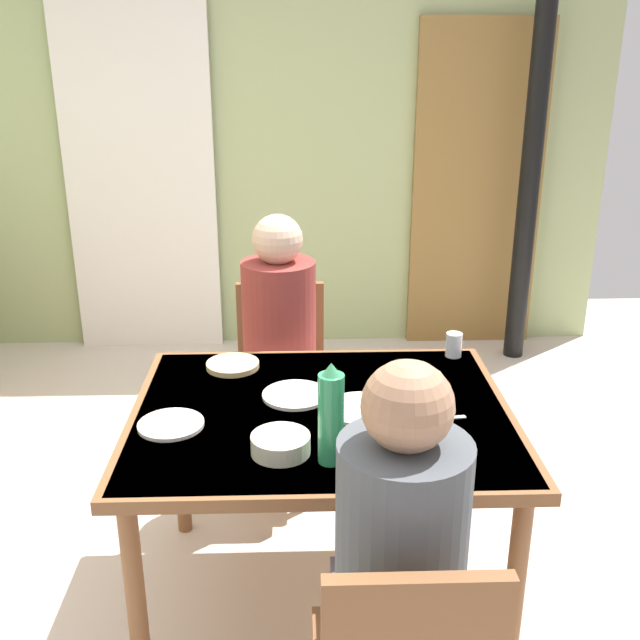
{
  "coord_description": "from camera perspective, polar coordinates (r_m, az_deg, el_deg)",
  "views": [
    {
      "loc": [
        0.31,
        -2.24,
        1.83
      ],
      "look_at": [
        0.38,
        0.02,
        0.99
      ],
      "focal_mm": 41.52,
      "sensor_mm": 36.0,
      "label": 1
    }
  ],
  "objects": [
    {
      "name": "dinner_plate_far_center",
      "position": [
        2.37,
        3.23,
        -6.85
      ],
      "size": [
        0.23,
        0.23,
        0.01
      ],
      "primitive_type": "cylinder",
      "color": "white",
      "rests_on": "dining_table"
    },
    {
      "name": "cutlery_fork_near",
      "position": [
        2.48,
        7.38,
        -5.75
      ],
      "size": [
        0.06,
        0.15,
        0.0
      ],
      "primitive_type": "cube",
      "rotation": [
        0.0,
        0.0,
        1.25
      ],
      "color": "silver",
      "rests_on": "dining_table"
    },
    {
      "name": "bread_plate_sliced",
      "position": [
        2.68,
        -6.74,
        -3.46
      ],
      "size": [
        0.19,
        0.19,
        0.02
      ],
      "primitive_type": "cylinder",
      "color": "#DBB77A",
      "rests_on": "dining_table"
    },
    {
      "name": "serving_bowl_center",
      "position": [
        2.13,
        -3.06,
        -9.53
      ],
      "size": [
        0.17,
        0.17,
        0.05
      ],
      "primitive_type": "cylinder",
      "color": "beige",
      "rests_on": "dining_table"
    },
    {
      "name": "dinner_plate_near_right",
      "position": [
        2.45,
        -1.92,
        -5.79
      ],
      "size": [
        0.22,
        0.22,
        0.01
      ],
      "primitive_type": "cylinder",
      "color": "white",
      "rests_on": "dining_table"
    },
    {
      "name": "water_bottle_green_near",
      "position": [
        2.03,
        0.85,
        -7.4
      ],
      "size": [
        0.07,
        0.07,
        0.3
      ],
      "color": "#2F975C",
      "rests_on": "dining_table"
    },
    {
      "name": "ground_plane",
      "position": [
        2.9,
        -7.95,
        -18.93
      ],
      "size": [
        6.2,
        6.2,
        0.0
      ],
      "primitive_type": "plane",
      "color": "beige"
    },
    {
      "name": "person_near_diner",
      "position": [
        1.76,
        6.23,
        -16.28
      ],
      "size": [
        0.3,
        0.37,
        0.77
      ],
      "color": "#4E4854",
      "rests_on": "ground_plane"
    },
    {
      "name": "water_bottle_green_far",
      "position": [
        1.97,
        5.5,
        -8.6
      ],
      "size": [
        0.07,
        0.07,
        0.28
      ],
      "color": "#20814C",
      "rests_on": "dining_table"
    },
    {
      "name": "drinking_glass_by_near_diner",
      "position": [
        2.79,
        10.27,
        -1.89
      ],
      "size": [
        0.06,
        0.06,
        0.09
      ],
      "primitive_type": "cylinder",
      "color": "silver",
      "rests_on": "dining_table"
    },
    {
      "name": "door_wooden",
      "position": [
        4.75,
        12.0,
        9.83
      ],
      "size": [
        0.8,
        0.05,
        2.0
      ],
      "primitive_type": "cube",
      "color": "olive",
      "rests_on": "ground_plane"
    },
    {
      "name": "dinner_plate_near_left",
      "position": [
        2.32,
        -11.42,
        -7.89
      ],
      "size": [
        0.2,
        0.2,
        0.01
      ],
      "primitive_type": "cylinder",
      "color": "white",
      "rests_on": "dining_table"
    },
    {
      "name": "dining_table",
      "position": [
        2.4,
        0.12,
        -8.54
      ],
      "size": [
        1.21,
        0.98,
        0.74
      ],
      "color": "brown",
      "rests_on": "ground_plane"
    },
    {
      "name": "cutlery_knife_near",
      "position": [
        2.34,
        9.41,
        -7.49
      ],
      "size": [
        0.15,
        0.03,
        0.0
      ],
      "primitive_type": "cube",
      "rotation": [
        0.0,
        0.0,
        0.13
      ],
      "color": "silver",
      "rests_on": "dining_table"
    },
    {
      "name": "curtain_panel",
      "position": [
        4.68,
        -13.66,
        10.19
      ],
      "size": [
        0.9,
        0.03,
        2.1
      ],
      "primitive_type": "cube",
      "color": "white",
      "rests_on": "ground_plane"
    },
    {
      "name": "person_far_diner",
      "position": [
        3.0,
        -3.17,
        -0.13
      ],
      "size": [
        0.3,
        0.37,
        0.77
      ],
      "rotation": [
        0.0,
        0.0,
        3.14
      ],
      "color": "#923637",
      "rests_on": "ground_plane"
    },
    {
      "name": "chair_far_diner",
      "position": [
        3.23,
        -3.03,
        -4.0
      ],
      "size": [
        0.4,
        0.4,
        0.87
      ],
      "rotation": [
        0.0,
        0.0,
        3.14
      ],
      "color": "brown",
      "rests_on": "ground_plane"
    },
    {
      "name": "wall_back",
      "position": [
        4.67,
        -5.8,
        13.11
      ],
      "size": [
        4.47,
        0.1,
        2.5
      ],
      "primitive_type": "cube",
      "color": "#A4B47B",
      "rests_on": "ground_plane"
    },
    {
      "name": "stove_pipe_column",
      "position": [
        4.52,
        16.04,
        12.21
      ],
      "size": [
        0.12,
        0.12,
        2.5
      ],
      "primitive_type": "cylinder",
      "color": "black",
      "rests_on": "ground_plane"
    }
  ]
}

